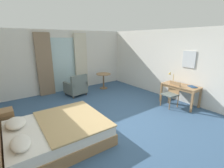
{
  "coord_description": "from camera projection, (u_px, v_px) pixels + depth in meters",
  "views": [
    {
      "loc": [
        -2.61,
        -3.22,
        2.27
      ],
      "look_at": [
        0.23,
        0.59,
        0.92
      ],
      "focal_mm": 25.7,
      "sensor_mm": 36.0,
      "label": 1
    }
  ],
  "objects": [
    {
      "name": "writing_desk",
      "position": [
        180.0,
        88.0,
        5.58
      ],
      "size": [
        0.61,
        1.23,
        0.72
      ],
      "color": "#9E754C",
      "rests_on": "ground"
    },
    {
      "name": "curtain_panel_left",
      "position": [
        45.0,
        65.0,
        6.44
      ],
      "size": [
        0.6,
        0.1,
        2.51
      ],
      "primitive_type": "cube",
      "color": "#897056",
      "rests_on": "ground"
    },
    {
      "name": "curtain_panel_right",
      "position": [
        81.0,
        62.0,
        7.36
      ],
      "size": [
        0.58,
        0.1,
        2.51
      ],
      "primitive_type": "cube",
      "color": "beige",
      "rests_on": "ground"
    },
    {
      "name": "wall_back",
      "position": [
        66.0,
        61.0,
        7.11
      ],
      "size": [
        5.92,
        0.12,
        2.63
      ],
      "primitive_type": "cube",
      "color": "silver",
      "rests_on": "ground"
    },
    {
      "name": "desk_chair",
      "position": [
        172.0,
        93.0,
        5.49
      ],
      "size": [
        0.49,
        0.48,
        0.86
      ],
      "color": "slate",
      "rests_on": "ground"
    },
    {
      "name": "ground",
      "position": [
        118.0,
        122.0,
        4.62
      ],
      "size": [
        6.32,
        7.95,
        0.1
      ],
      "primitive_type": "cube",
      "color": "#38567A"
    },
    {
      "name": "bed",
      "position": [
        55.0,
        133.0,
        3.56
      ],
      "size": [
        2.18,
        1.8,
        0.96
      ],
      "color": "#9E754C",
      "rests_on": "ground"
    },
    {
      "name": "round_cafe_table",
      "position": [
        103.0,
        78.0,
        7.48
      ],
      "size": [
        0.67,
        0.67,
        0.71
      ],
      "color": "#9E754C",
      "rests_on": "ground"
    },
    {
      "name": "armchair_by_window",
      "position": [
        76.0,
        87.0,
        6.61
      ],
      "size": [
        0.82,
        0.84,
        0.89
      ],
      "color": "slate",
      "rests_on": "ground"
    },
    {
      "name": "desk_lamp",
      "position": [
        171.0,
        75.0,
        5.74
      ],
      "size": [
        0.28,
        0.2,
        0.44
      ],
      "color": "tan",
      "rests_on": "writing_desk"
    },
    {
      "name": "closed_book",
      "position": [
        192.0,
        87.0,
        5.32
      ],
      "size": [
        0.29,
        0.33,
        0.02
      ],
      "primitive_type": "cube",
      "rotation": [
        0.0,
        0.0,
        -0.44
      ],
      "color": "navy",
      "rests_on": "writing_desk"
    },
    {
      "name": "nightstand",
      "position": [
        5.0,
        120.0,
        4.08
      ],
      "size": [
        0.42,
        0.4,
        0.54
      ],
      "color": "#9E754C",
      "rests_on": "ground"
    },
    {
      "name": "wall_right",
      "position": [
        180.0,
        66.0,
        5.91
      ],
      "size": [
        0.12,
        7.55,
        2.63
      ],
      "primitive_type": "cube",
      "color": "silver",
      "rests_on": "ground"
    },
    {
      "name": "wall_mirror",
      "position": [
        189.0,
        59.0,
        5.51
      ],
      "size": [
        0.02,
        0.45,
        0.57
      ],
      "color": "silver"
    },
    {
      "name": "balcony_glass_door",
      "position": [
        63.0,
        65.0,
        7.0
      ],
      "size": [
        1.16,
        0.02,
        2.32
      ],
      "primitive_type": "cube",
      "color": "silver",
      "rests_on": "ground"
    }
  ]
}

